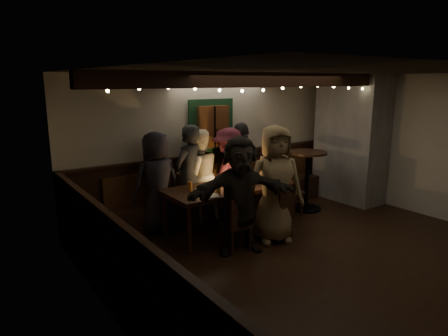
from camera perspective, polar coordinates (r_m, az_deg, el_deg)
room at (r=7.51m, az=10.63°, el=1.40°), size 6.02×5.01×2.62m
dining_table at (r=6.58m, az=0.98°, el=-3.11°), size 2.21×0.95×0.96m
chair_near_left at (r=5.87m, az=2.12°, el=-7.62°), size 0.41×0.41×0.84m
chair_near_right at (r=6.36m, az=8.19°, el=-5.73°), size 0.49×0.49×0.91m
chair_end at (r=7.40m, az=8.82°, el=-2.92°), size 0.51×0.51×0.97m
high_top at (r=7.88m, az=11.80°, el=-0.71°), size 0.72×0.72×1.15m
person_a at (r=6.64m, az=-9.57°, el=-2.06°), size 0.84×0.56×1.69m
person_b at (r=6.85m, az=-5.07°, el=-1.16°), size 0.76×0.65×1.76m
person_c at (r=7.10m, az=-3.65°, el=-1.09°), size 0.87×0.72×1.65m
person_d at (r=7.28m, az=0.67°, el=-0.72°), size 1.21×0.92×1.66m
person_e at (r=7.58m, az=2.61°, el=0.05°), size 1.03×0.47×1.72m
person_f at (r=5.77m, az=2.26°, el=-3.89°), size 1.68×0.98×1.73m
person_g at (r=6.21m, az=7.28°, el=-2.31°), size 1.05×0.87×1.83m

